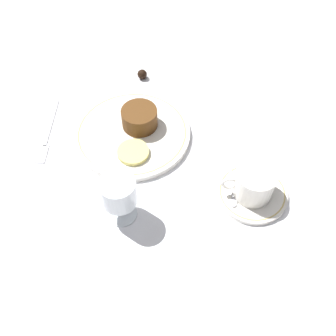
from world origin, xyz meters
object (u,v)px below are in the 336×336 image
coffee_cup (254,183)px  fork (47,137)px  wine_glass (119,194)px  dessert_cake (139,118)px  dinner_plate (132,133)px

coffee_cup → fork: size_ratio=0.54×
wine_glass → dessert_cake: bearing=-98.7°
dinner_plate → coffee_cup: (-0.24, 0.17, 0.04)m
dessert_cake → dinner_plate: bearing=48.5°
coffee_cup → dessert_cake: coffee_cup is taller
dinner_plate → dessert_cake: dessert_cake is taller
fork → dinner_plate: bearing=179.8°
dinner_plate → fork: size_ratio=1.34×
fork → dessert_cake: size_ratio=2.42×
coffee_cup → dessert_cake: bearing=-40.1°
dinner_plate → wine_glass: size_ratio=2.39×
dinner_plate → coffee_cup: 0.30m
dessert_cake → fork: bearing=5.2°
fork → dessert_cake: 0.22m
coffee_cup → dessert_cake: size_ratio=1.31×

